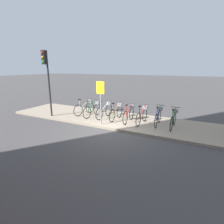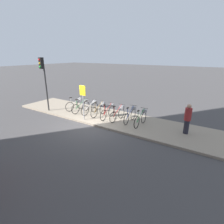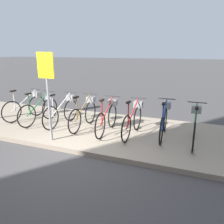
{
  "view_description": "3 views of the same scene",
  "coord_description": "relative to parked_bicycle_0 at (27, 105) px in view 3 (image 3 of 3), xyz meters",
  "views": [
    {
      "loc": [
        3.61,
        -7.09,
        2.97
      ],
      "look_at": [
        -0.35,
        0.76,
        0.71
      ],
      "focal_mm": 28.0,
      "sensor_mm": 36.0,
      "label": 1
    },
    {
      "loc": [
        6.33,
        -7.47,
        4.07
      ],
      "look_at": [
        1.24,
        0.46,
        0.94
      ],
      "focal_mm": 28.0,
      "sensor_mm": 36.0,
      "label": 2
    },
    {
      "loc": [
        2.54,
        -3.99,
        2.34
      ],
      "look_at": [
        0.44,
        1.48,
        0.67
      ],
      "focal_mm": 35.0,
      "sensor_mm": 36.0,
      "label": 3
    }
  ],
  "objects": [
    {
      "name": "parked_bicycle_6",
      "position": [
        4.5,
        -0.0,
        0.0
      ],
      "size": [
        0.46,
        1.65,
        1.01
      ],
      "color": "black",
      "rests_on": "sidewalk"
    },
    {
      "name": "sign_post",
      "position": [
        1.87,
        -1.29,
        1.04
      ],
      "size": [
        0.44,
        0.07,
        2.17
      ],
      "color": "#99999E",
      "rests_on": "sidewalk"
    },
    {
      "name": "parked_bicycle_0",
      "position": [
        0.0,
        0.0,
        0.0
      ],
      "size": [
        0.54,
        1.62,
        1.01
      ],
      "color": "black",
      "rests_on": "sidewalk"
    },
    {
      "name": "parked_bicycle_1",
      "position": [
        0.71,
        -0.19,
        0.0
      ],
      "size": [
        0.46,
        1.64,
        1.01
      ],
      "color": "black",
      "rests_on": "sidewalk"
    },
    {
      "name": "parked_bicycle_2",
      "position": [
        1.46,
        -0.1,
        0.0
      ],
      "size": [
        0.46,
        1.65,
        1.01
      ],
      "color": "black",
      "rests_on": "sidewalk"
    },
    {
      "name": "ground_plane",
      "position": [
        2.62,
        -1.58,
        -0.56
      ],
      "size": [
        120.0,
        120.0,
        0.0
      ],
      "primitive_type": "plane",
      "color": "#423F3F"
    },
    {
      "name": "parked_bicycle_7",
      "position": [
        5.25,
        -0.16,
        0.0
      ],
      "size": [
        0.46,
        1.65,
        1.01
      ],
      "color": "black",
      "rests_on": "sidewalk"
    },
    {
      "name": "parked_bicycle_3",
      "position": [
        2.2,
        -0.1,
        0.0
      ],
      "size": [
        0.46,
        1.65,
        1.01
      ],
      "color": "black",
      "rests_on": "sidewalk"
    },
    {
      "name": "parked_bicycle_4",
      "position": [
        2.98,
        -0.19,
        0.0
      ],
      "size": [
        0.46,
        1.65,
        1.01
      ],
      "color": "black",
      "rests_on": "sidewalk"
    },
    {
      "name": "sidewalk",
      "position": [
        2.62,
        -0.03,
        -0.5
      ],
      "size": [
        14.24,
        3.1,
        0.12
      ],
      "color": "gray",
      "rests_on": "ground_plane"
    },
    {
      "name": "parked_bicycle_5",
      "position": [
        3.71,
        -0.16,
        0.0
      ],
      "size": [
        0.46,
        1.65,
        1.01
      ],
      "color": "black",
      "rests_on": "sidewalk"
    }
  ]
}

